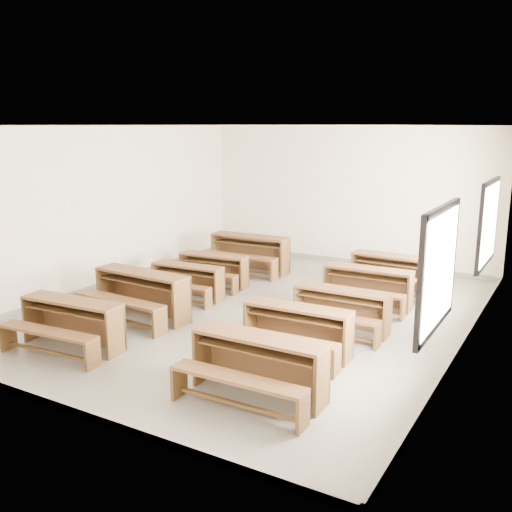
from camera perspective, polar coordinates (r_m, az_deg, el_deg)
The scene contains 11 objects.
room at distance 9.60m, azimuth 0.47°, elevation 6.60°, with size 8.50×8.50×3.20m.
desk_set_0 at distance 8.79m, azimuth -18.08°, elevation -6.16°, with size 1.68×0.96×0.73m.
desk_set_1 at distance 9.83m, azimuth -11.51°, elevation -3.50°, with size 1.82×1.00×0.80m.
desk_set_2 at distance 10.84m, azimuth -6.98°, elevation -2.30°, with size 1.47×0.85×0.64m.
desk_set_3 at distance 11.63m, azimuth -4.36°, elevation -1.18°, with size 1.50×0.89×0.64m.
desk_set_4 at distance 12.75m, azimuth -0.72°, elevation 0.55°, with size 1.83×0.99×0.81m.
desk_set_5 at distance 6.91m, azimuth 0.09°, elevation -10.59°, with size 1.69×0.89×0.75m.
desk_set_6 at distance 8.16m, azimuth 4.05°, elevation -7.10°, with size 1.60×0.88×0.70m.
desk_set_7 at distance 9.13m, azimuth 8.45°, elevation -5.09°, with size 1.54×0.82×0.69m.
desk_set_8 at distance 10.44m, azimuth 11.03°, elevation -2.81°, with size 1.60×0.87×0.71m.
desk_set_9 at distance 11.46m, azimuth 13.46°, elevation -1.45°, with size 1.65×0.89×0.73m.
Camera 1 is at (4.81, -8.30, 3.19)m, focal length 40.00 mm.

